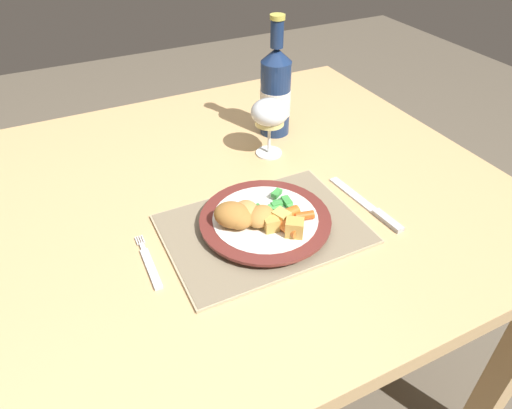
# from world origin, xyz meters

# --- Properties ---
(ground_plane) EXTENTS (6.00, 6.00, 0.00)m
(ground_plane) POSITION_xyz_m (0.00, 0.00, 0.00)
(ground_plane) COLOR brown
(dining_table) EXTENTS (1.20, 0.98, 0.74)m
(dining_table) POSITION_xyz_m (0.00, 0.00, 0.65)
(dining_table) COLOR tan
(dining_table) RESTS_ON ground
(placemat) EXTENTS (0.36, 0.26, 0.01)m
(placemat) POSITION_xyz_m (0.04, -0.15, 0.74)
(placemat) COLOR tan
(placemat) RESTS_ON dining_table
(dinner_plate) EXTENTS (0.24, 0.24, 0.02)m
(dinner_plate) POSITION_xyz_m (0.04, -0.15, 0.76)
(dinner_plate) COLOR white
(dinner_plate) RESTS_ON placemat
(breaded_croquettes) EXTENTS (0.13, 0.10, 0.04)m
(breaded_croquettes) POSITION_xyz_m (-0.00, -0.14, 0.78)
(breaded_croquettes) COLOR #B77F3D
(breaded_croquettes) RESTS_ON dinner_plate
(green_beans_pile) EXTENTS (0.08, 0.07, 0.02)m
(green_beans_pile) POSITION_xyz_m (0.08, -0.13, 0.77)
(green_beans_pile) COLOR #338438
(green_beans_pile) RESTS_ON dinner_plate
(glazed_carrots) EXTENTS (0.08, 0.07, 0.02)m
(glazed_carrots) POSITION_xyz_m (0.07, -0.19, 0.78)
(glazed_carrots) COLOR orange
(glazed_carrots) RESTS_ON dinner_plate
(fork) EXTENTS (0.02, 0.14, 0.01)m
(fork) POSITION_xyz_m (-0.18, -0.15, 0.74)
(fork) COLOR silver
(fork) RESTS_ON dining_table
(table_knife) EXTENTS (0.03, 0.20, 0.01)m
(table_knife) POSITION_xyz_m (0.26, -0.19, 0.74)
(table_knife) COLOR silver
(table_knife) RESTS_ON dining_table
(wine_glass) EXTENTS (0.08, 0.08, 0.13)m
(wine_glass) POSITION_xyz_m (0.17, 0.08, 0.84)
(wine_glass) COLOR silver
(wine_glass) RESTS_ON dining_table
(bottle) EXTENTS (0.07, 0.07, 0.28)m
(bottle) POSITION_xyz_m (0.23, 0.17, 0.85)
(bottle) COLOR navy
(bottle) RESTS_ON dining_table
(roast_potatoes) EXTENTS (0.06, 0.07, 0.03)m
(roast_potatoes) POSITION_xyz_m (0.06, -0.20, 0.78)
(roast_potatoes) COLOR gold
(roast_potatoes) RESTS_ON dinner_plate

